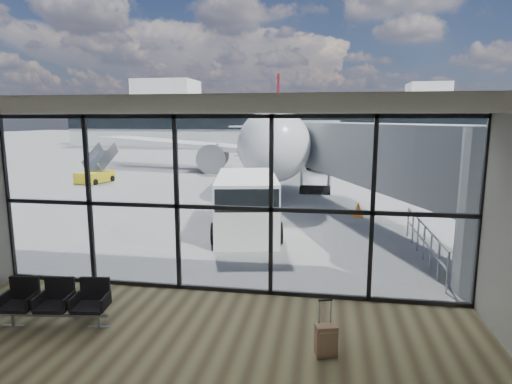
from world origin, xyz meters
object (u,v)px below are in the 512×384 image
(backpack, at_px, (85,306))
(airliner, at_px, (277,135))
(mobile_stairs, at_px, (95,175))
(service_van, at_px, (247,204))
(suitcase, at_px, (326,340))
(belt_loader, at_px, (238,176))
(seating_row, at_px, (57,300))

(backpack, relative_size, airliner, 0.01)
(airliner, xyz_separation_m, mobile_stairs, (-11.47, -10.90, -2.47))
(airliner, relative_size, service_van, 6.94)
(suitcase, bearing_deg, mobile_stairs, 112.89)
(airliner, relative_size, mobile_stairs, 11.75)
(belt_loader, relative_size, mobile_stairs, 1.12)
(backpack, distance_m, service_van, 7.97)
(seating_row, height_order, backpack, seating_row)
(airliner, distance_m, service_van, 22.52)
(seating_row, bearing_deg, suitcase, -11.23)
(service_van, bearing_deg, belt_loader, 92.50)
(backpack, relative_size, belt_loader, 0.11)
(belt_loader, bearing_deg, mobile_stairs, -178.44)
(mobile_stairs, bearing_deg, seating_row, -54.16)
(seating_row, relative_size, service_van, 0.41)
(belt_loader, xyz_separation_m, mobile_stairs, (-9.96, -0.91, -0.03))
(suitcase, relative_size, belt_loader, 0.30)
(backpack, height_order, suitcase, suitcase)
(backpack, height_order, belt_loader, belt_loader)
(seating_row, distance_m, service_van, 8.50)
(suitcase, height_order, service_van, service_van)
(seating_row, distance_m, belt_loader, 20.48)
(seating_row, height_order, belt_loader, belt_loader)
(service_van, bearing_deg, suitcase, -80.78)
(service_van, xyz_separation_m, belt_loader, (-2.93, 12.41, -0.60))
(airliner, bearing_deg, belt_loader, -104.67)
(suitcase, distance_m, mobile_stairs, 25.54)
(belt_loader, bearing_deg, suitcase, -77.58)
(suitcase, relative_size, mobile_stairs, 0.33)
(seating_row, height_order, suitcase, suitcase)
(suitcase, distance_m, service_van, 9.01)
(seating_row, relative_size, suitcase, 2.11)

